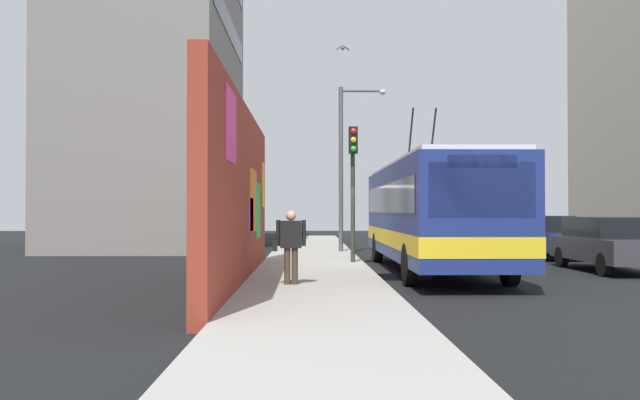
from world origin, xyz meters
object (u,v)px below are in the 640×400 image
city_bus (431,211)px  pedestrian_near_wall (291,242)px  parked_car_dark_gray (609,243)px  parked_car_navy (542,236)px  traffic_light (353,171)px  street_lamp (346,156)px

city_bus → pedestrian_near_wall: size_ratio=7.26×
city_bus → parked_car_dark_gray: 5.28m
city_bus → parked_car_navy: (5.79, -5.20, -0.92)m
city_bus → traffic_light: 3.04m
parked_car_dark_gray → traffic_light: bearing=77.3°
parked_car_dark_gray → street_lamp: bearing=43.7°
pedestrian_near_wall → traffic_light: 6.99m
parked_car_dark_gray → pedestrian_near_wall: (-4.81, 9.14, 0.25)m
city_bus → pedestrian_near_wall: city_bus is taller
pedestrian_near_wall → street_lamp: bearing=-8.8°
parked_car_dark_gray → street_lamp: size_ratio=0.72×
parked_car_navy → street_lamp: size_ratio=0.70×
parked_car_navy → parked_car_dark_gray: bearing=180.0°
parked_car_dark_gray → pedestrian_near_wall: pedestrian_near_wall is taller
city_bus → traffic_light: city_bus is taller
pedestrian_near_wall → traffic_light: traffic_light is taller
city_bus → pedestrian_near_wall: (-4.74, 3.94, -0.67)m
parked_car_dark_gray → street_lamp: street_lamp is taller
street_lamp → pedestrian_near_wall: bearing=171.2°
pedestrian_near_wall → city_bus: bearing=-39.7°
city_bus → street_lamp: 8.21m
pedestrian_near_wall → street_lamp: size_ratio=0.24×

